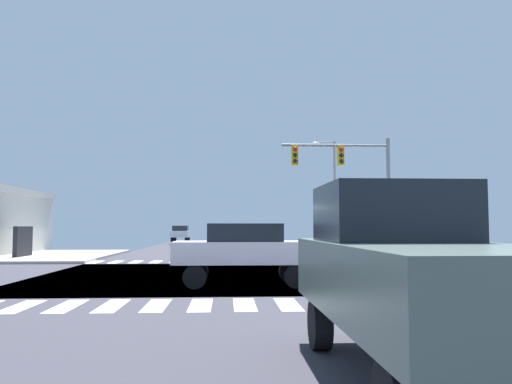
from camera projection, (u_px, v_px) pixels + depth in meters
The scene contains 10 objects.
ground at pixel (231, 276), 19.05m from camera, with size 90.00×90.00×0.05m.
sidewalk_corner_ne at pixel (440, 254), 31.74m from camera, with size 12.00×12.00×0.14m.
sidewalk_corner_nw at pixel (8, 256), 30.27m from camera, with size 12.00×12.00×0.14m.
crosswalk_near at pixel (223, 305), 11.76m from camera, with size 13.50×2.00×0.01m.
crosswalk_far at pixel (225, 262), 26.31m from camera, with size 13.50×2.00×0.01m.
traffic_signal_mast at pixel (347, 170), 26.89m from camera, with size 5.72×0.55×6.43m.
street_lamp at pixel (332, 185), 38.12m from camera, with size 1.78×0.32×8.12m.
pickup_nearside_1 at pixel (410, 269), 6.09m from camera, with size 2.00×5.10×2.35m.
sedan_farside_1 at pixel (181, 233), 54.11m from camera, with size 1.80×4.30×1.88m.
sedan_trailing_3 at pixel (245, 249), 15.66m from camera, with size 4.30×1.80×1.88m.
Camera 1 is at (-0.17, -19.23, 1.79)m, focal length 36.19 mm.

